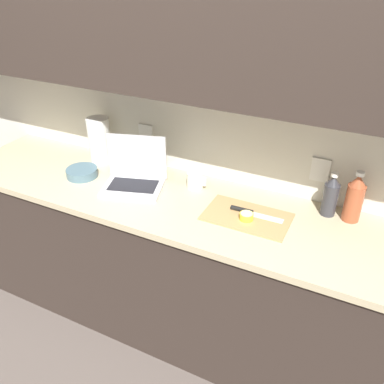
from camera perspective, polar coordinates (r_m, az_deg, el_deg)
ground_plane at (r=2.69m, az=-3.66°, el=-17.17°), size 12.00×12.00×0.00m
wall_back at (r=2.05m, az=-1.85°, el=18.40°), size 5.20×0.38×2.60m
counter_unit at (r=2.38m, az=-4.49°, el=-9.46°), size 2.46×0.60×0.91m
laptop at (r=2.19m, az=-8.05°, el=2.42°), size 0.37×0.33×0.26m
cutting_board at (r=1.95m, az=7.70°, el=-3.45°), size 0.41×0.24×0.01m
knife at (r=1.97m, az=7.82°, el=-2.73°), size 0.26×0.04×0.02m
lemon_half_cut at (r=1.92m, az=7.65°, el=-3.40°), size 0.06×0.06×0.03m
bottle_green_soda at (r=2.02m, az=18.87°, el=-0.51°), size 0.07×0.07×0.22m
bottle_oil_tall at (r=2.01m, az=21.84°, el=-0.84°), size 0.08×0.08×0.25m
measuring_cup at (r=2.16m, az=0.44°, el=1.69°), size 0.11×0.09×0.09m
bowl_white at (r=2.36m, az=-15.18°, el=2.66°), size 0.17×0.17×0.05m
paper_towel_roll at (r=2.46m, az=-12.86°, el=7.10°), size 0.13×0.13×0.27m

